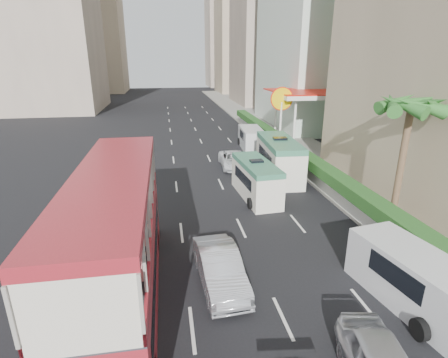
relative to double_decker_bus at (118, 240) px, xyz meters
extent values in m
plane|color=black|center=(6.00, 0.00, -2.53)|extent=(200.00, 200.00, 0.00)
cube|color=maroon|center=(0.00, 0.00, 0.00)|extent=(2.50, 11.00, 5.06)
imported|color=silver|center=(3.72, 0.33, -2.53)|extent=(1.86, 4.58, 1.48)
imported|color=silver|center=(7.31, 15.95, -2.53)|extent=(2.19, 4.59, 1.26)
cube|color=silver|center=(7.48, 9.22, -1.33)|extent=(2.19, 5.51, 2.39)
cube|color=silver|center=(10.20, 12.86, -1.06)|extent=(2.64, 6.75, 2.93)
cube|color=silver|center=(10.56, -2.01, -1.51)|extent=(2.86, 5.38, 2.04)
cube|color=silver|center=(10.34, 22.09, -1.53)|extent=(2.31, 5.12, 2.00)
cube|color=#99968C|center=(15.00, 25.00, -2.44)|extent=(6.00, 120.00, 0.18)
cube|color=silver|center=(12.20, 14.00, -1.85)|extent=(0.30, 44.00, 1.00)
cube|color=#2D6626|center=(12.20, 14.00, -1.00)|extent=(1.10, 44.00, 0.70)
cylinder|color=brown|center=(13.80, 4.00, 0.85)|extent=(0.36, 0.36, 6.40)
cube|color=silver|center=(16.00, 23.00, 0.22)|extent=(6.50, 8.00, 5.50)
cube|color=tan|center=(23.00, 82.00, 19.47)|extent=(14.00, 14.00, 44.00)
cube|color=#B29F8C|center=(23.00, 104.00, 17.47)|extent=(14.00, 14.00, 40.00)
camera|label=1|loc=(1.90, -11.53, 6.14)|focal=28.00mm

